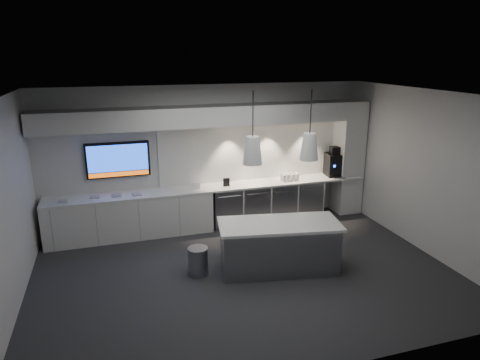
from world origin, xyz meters
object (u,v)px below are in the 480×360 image
object	(u,v)px
wall_tv	(118,160)
coffee_machine	(334,164)
bin	(198,261)
island	(279,246)

from	to	relation	value
wall_tv	coffee_machine	xyz separation A→B (m)	(4.75, -0.25, -0.38)
bin	coffee_machine	bearing A→B (deg)	28.67
wall_tv	coffee_machine	distance (m)	4.77
coffee_machine	wall_tv	bearing A→B (deg)	-175.34
island	bin	size ratio (longest dim) A/B	4.51
bin	island	bearing A→B (deg)	-10.51
wall_tv	bin	world-z (taller)	wall_tv
bin	coffee_machine	xyz separation A→B (m)	(3.62, 1.98, 0.94)
wall_tv	island	size ratio (longest dim) A/B	0.58
wall_tv	island	distance (m)	3.69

